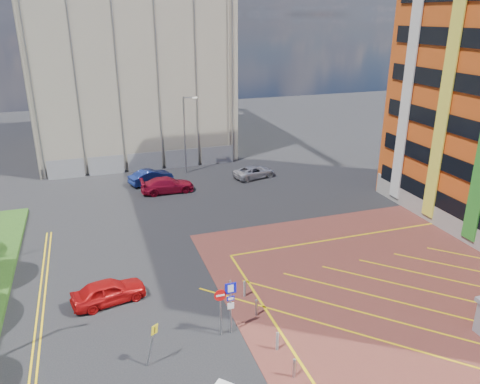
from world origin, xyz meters
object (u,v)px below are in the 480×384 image
lamp_back (185,132)px  sign_cluster (227,302)px  car_red_back (167,185)px  car_silver_back (254,172)px  warning_sign (152,340)px  car_blue_back (151,177)px  car_red_left (109,291)px

lamp_back → sign_cluster: 27.38m
car_red_back → car_silver_back: (9.20, 1.35, -0.10)m
sign_cluster → car_silver_back: (9.99, 23.18, -1.34)m
warning_sign → car_blue_back: size_ratio=0.52×
sign_cluster → car_red_back: (0.79, 21.83, -1.24)m
warning_sign → car_silver_back: 28.02m
sign_cluster → car_blue_back: bearing=90.8°
lamp_back → car_red_left: lamp_back is taller
car_blue_back → car_red_back: size_ratio=0.87×
car_blue_back → warning_sign: bearing=152.3°
warning_sign → car_red_back: size_ratio=0.45×
sign_cluster → car_blue_back: 24.77m
warning_sign → car_red_left: (-1.66, 6.05, -0.71)m
car_blue_back → car_silver_back: (10.33, -1.56, -0.10)m
car_blue_back → car_red_back: bearing=-178.4°
warning_sign → car_red_left: bearing=105.4°
car_blue_back → car_red_back: 3.12m
car_blue_back → car_red_back: (1.13, -2.91, 0.01)m
car_red_left → car_blue_back: car_red_left is taller
car_red_back → car_silver_back: bearing=-81.6°
warning_sign → sign_cluster: bearing=15.4°
sign_cluster → car_red_left: (-5.65, 4.96, -1.23)m
warning_sign → car_silver_back: bearing=60.1°
sign_cluster → car_blue_back: sign_cluster is taller
lamp_back → car_red_left: 24.27m
car_red_back → warning_sign: bearing=168.3°
lamp_back → car_silver_back: 8.20m
sign_cluster → lamp_back: bearing=82.0°
warning_sign → car_blue_back: bearing=82.0°
sign_cluster → car_silver_back: size_ratio=0.72×
warning_sign → car_blue_back: 26.10m
sign_cluster → car_red_left: size_ratio=0.76×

